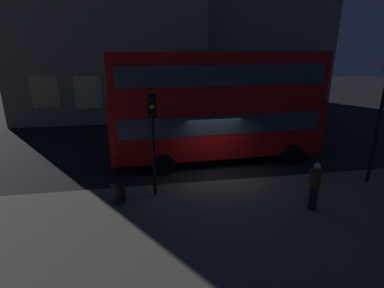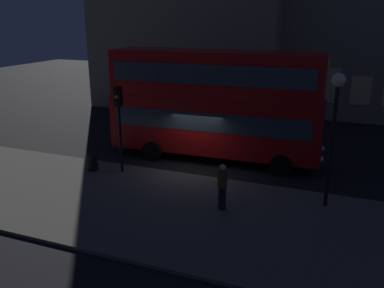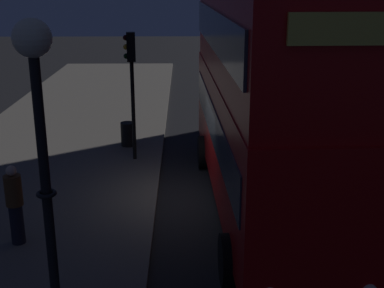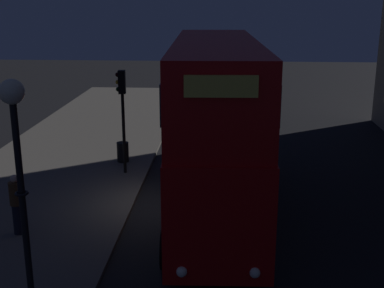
% 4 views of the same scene
% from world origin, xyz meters
% --- Properties ---
extents(ground_plane, '(80.00, 80.00, 0.00)m').
position_xyz_m(ground_plane, '(0.00, 0.00, 0.00)').
color(ground_plane, black).
extents(sidewalk_slab, '(44.00, 7.00, 0.12)m').
position_xyz_m(sidewalk_slab, '(0.00, -4.41, 0.06)').
color(sidewalk_slab, '#5B564F').
rests_on(sidewalk_slab, ground).
extents(double_decker_bus, '(10.56, 3.06, 5.40)m').
position_xyz_m(double_decker_bus, '(0.44, 1.74, 3.01)').
color(double_decker_bus, '#B20F0F').
rests_on(double_decker_bus, ground).
extents(traffic_light_near_kerb, '(0.34, 0.37, 3.92)m').
position_xyz_m(traffic_light_near_kerb, '(-2.86, -1.77, 2.94)').
color(traffic_light_near_kerb, black).
rests_on(traffic_light_near_kerb, sidewalk_slab).
extents(street_lamp, '(0.50, 0.50, 4.99)m').
position_xyz_m(street_lamp, '(6.11, -2.07, 3.80)').
color(street_lamp, black).
rests_on(street_lamp, sidewalk_slab).
extents(pedestrian, '(0.36, 0.36, 1.77)m').
position_xyz_m(pedestrian, '(2.57, -3.77, 1.03)').
color(pedestrian, black).
rests_on(pedestrian, sidewalk_slab).
extents(litter_bin, '(0.48, 0.48, 0.81)m').
position_xyz_m(litter_bin, '(-4.21, -2.09, 0.52)').
color(litter_bin, black).
rests_on(litter_bin, sidewalk_slab).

